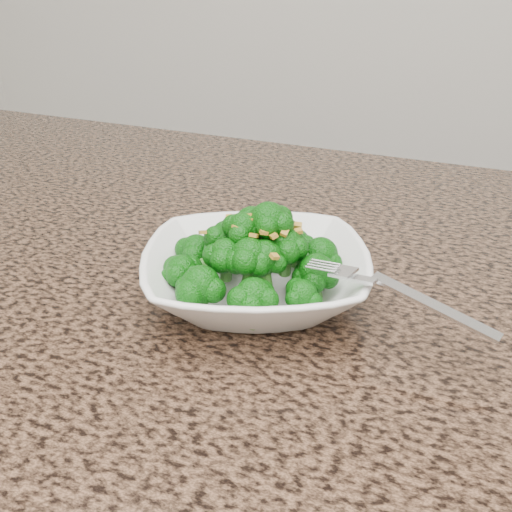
% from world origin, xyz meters
% --- Properties ---
extents(granite_counter, '(1.64, 1.04, 0.03)m').
position_xyz_m(granite_counter, '(0.00, 0.30, 0.89)').
color(granite_counter, brown).
rests_on(granite_counter, cabinet).
extents(bowl, '(0.30, 0.30, 0.06)m').
position_xyz_m(bowl, '(0.06, 0.26, 0.93)').
color(bowl, white).
rests_on(bowl, granite_counter).
extents(broccoli_pile, '(0.20, 0.20, 0.07)m').
position_xyz_m(broccoli_pile, '(0.06, 0.26, 0.99)').
color(broccoli_pile, '#0C5C0A').
rests_on(broccoli_pile, bowl).
extents(garlic_topping, '(0.12, 0.12, 0.01)m').
position_xyz_m(garlic_topping, '(0.06, 0.26, 1.02)').
color(garlic_topping, '#B98C2D').
rests_on(garlic_topping, broccoli_pile).
extents(fork, '(0.19, 0.06, 0.01)m').
position_xyz_m(fork, '(0.18, 0.24, 0.96)').
color(fork, silver).
rests_on(fork, bowl).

